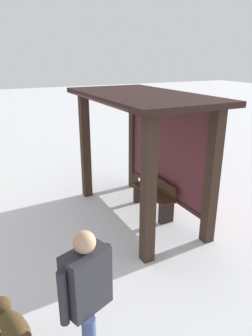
{
  "coord_description": "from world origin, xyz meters",
  "views": [
    {
      "loc": [
        5.18,
        -2.91,
        3.21
      ],
      "look_at": [
        -0.23,
        -0.19,
        1.02
      ],
      "focal_mm": 33.06,
      "sensor_mm": 36.0,
      "label": 1
    }
  ],
  "objects_px": {
    "bench_left_inside": "(153,196)",
    "bus_shelter": "(148,130)",
    "dog": "(13,328)",
    "person_walking": "(87,292)"
  },
  "relations": [
    {
      "from": "bus_shelter",
      "to": "person_walking",
      "type": "bearing_deg",
      "value": -39.95
    },
    {
      "from": "bench_left_inside",
      "to": "person_walking",
      "type": "height_order",
      "value": "person_walking"
    },
    {
      "from": "bus_shelter",
      "to": "person_walking",
      "type": "xyz_separation_m",
      "value": [
        2.79,
        -2.34,
        -0.85
      ]
    },
    {
      "from": "person_walking",
      "to": "dog",
      "type": "distance_m",
      "value": 0.97
    },
    {
      "from": "bus_shelter",
      "to": "person_walking",
      "type": "distance_m",
      "value": 3.74
    },
    {
      "from": "bench_left_inside",
      "to": "person_walking",
      "type": "xyz_separation_m",
      "value": [
        2.79,
        -2.51,
        0.64
      ]
    },
    {
      "from": "bus_shelter",
      "to": "dog",
      "type": "relative_size",
      "value": 4.03
    },
    {
      "from": "bench_left_inside",
      "to": "dog",
      "type": "bearing_deg",
      "value": -53.46
    },
    {
      "from": "bench_left_inside",
      "to": "dog",
      "type": "xyz_separation_m",
      "value": [
        2.39,
        -3.22,
        0.12
      ]
    },
    {
      "from": "bench_left_inside",
      "to": "bus_shelter",
      "type": "bearing_deg",
      "value": -90.0
    }
  ]
}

